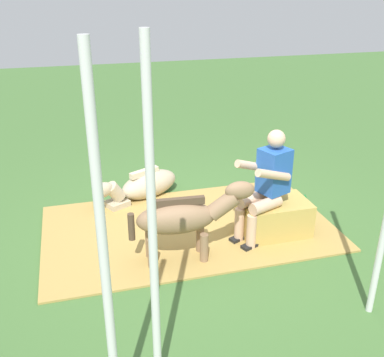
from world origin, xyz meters
TOP-DOWN VIEW (x-y plane):
  - ground_plane at (0.00, 0.00)m, footprint 24.00×24.00m
  - hay_patch at (0.18, -0.03)m, footprint 3.47×2.02m
  - hay_bale at (-0.77, 0.35)m, footprint 0.80×0.52m
  - person_seated at (-0.62, 0.39)m, footprint 0.72×0.56m
  - pony_standing at (0.38, 0.59)m, footprint 1.35×0.38m
  - pony_lying at (0.56, -1.02)m, footprint 1.32×0.84m
  - soda_bottle at (-1.36, -0.01)m, footprint 0.07×0.07m
  - tent_pole_right at (1.32, 2.39)m, footprint 0.06×0.06m
  - tent_pole_mid at (0.99, 2.15)m, footprint 0.06×0.06m

SIDE VIEW (x-z plane):
  - ground_plane at x=0.00m, z-range 0.00..0.00m
  - hay_patch at x=0.18m, z-range 0.00..0.02m
  - soda_bottle at x=-1.36m, z-range 0.00..0.28m
  - pony_lying at x=0.56m, z-range -0.02..0.40m
  - hay_bale at x=-0.77m, z-range 0.00..0.43m
  - pony_standing at x=0.38m, z-range 0.08..0.96m
  - person_seated at x=-0.62m, z-range 0.06..1.36m
  - tent_pole_right at x=1.32m, z-range 0.00..2.58m
  - tent_pole_mid at x=0.99m, z-range 0.00..2.58m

